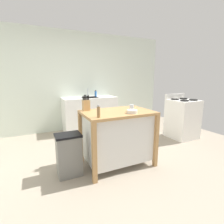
{
  "coord_description": "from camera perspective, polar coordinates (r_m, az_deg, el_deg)",
  "views": [
    {
      "loc": [
        -1.0,
        -2.36,
        1.42
      ],
      "look_at": [
        0.2,
        0.16,
        0.85
      ],
      "focal_mm": 26.96,
      "sensor_mm": 36.0,
      "label": 1
    }
  ],
  "objects": [
    {
      "name": "stove",
      "position": [
        4.34,
        22.7,
        -2.03
      ],
      "size": [
        0.6,
        0.6,
        1.03
      ],
      "color": "white",
      "rests_on": "ground"
    },
    {
      "name": "sink_faucet",
      "position": [
        4.63,
        -8.22,
        6.52
      ],
      "size": [
        0.02,
        0.02,
        0.22
      ],
      "color": "#B7BCC1",
      "rests_on": "sink_counter"
    },
    {
      "name": "kitchen_island",
      "position": [
        2.77,
        1.8,
        -7.79
      ],
      "size": [
        1.1,
        0.74,
        0.9
      ],
      "color": "#AD7F4C",
      "rests_on": "ground"
    },
    {
      "name": "trash_bin",
      "position": [
        2.61,
        -14.4,
        -13.85
      ],
      "size": [
        0.36,
        0.28,
        0.63
      ],
      "color": "slate",
      "rests_on": "ground"
    },
    {
      "name": "wall_back",
      "position": [
        4.72,
        -13.54,
        9.87
      ],
      "size": [
        5.48,
        0.1,
        2.6
      ],
      "primitive_type": "cube",
      "color": "silver",
      "rests_on": "ground"
    },
    {
      "name": "ground_plane",
      "position": [
        2.93,
        -2.39,
        -17.41
      ],
      "size": [
        6.48,
        6.48,
        0.0
      ],
      "primitive_type": "plane",
      "color": "gray",
      "rests_on": "ground"
    },
    {
      "name": "bowl_ceramic_wide",
      "position": [
        2.53,
        6.83,
        0.22
      ],
      "size": [
        0.16,
        0.16,
        0.05
      ],
      "color": "silver",
      "rests_on": "kitchen_island"
    },
    {
      "name": "drinking_cup",
      "position": [
        2.68,
        6.66,
        1.4
      ],
      "size": [
        0.07,
        0.07,
        0.1
      ],
      "color": "silver",
      "rests_on": "kitchen_island"
    },
    {
      "name": "knife_block",
      "position": [
        2.73,
        -8.79,
        2.43
      ],
      "size": [
        0.11,
        0.09,
        0.25
      ],
      "color": "tan",
      "rests_on": "kitchen_island"
    },
    {
      "name": "bottle_spray_cleaner",
      "position": [
        4.67,
        -5.56,
        6.22
      ],
      "size": [
        0.06,
        0.06,
        0.17
      ],
      "color": "blue",
      "rests_on": "sink_counter"
    },
    {
      "name": "sink_counter",
      "position": [
        4.58,
        -7.49,
        -0.61
      ],
      "size": [
        1.4,
        0.6,
        0.91
      ],
      "color": "silver",
      "rests_on": "ground"
    },
    {
      "name": "pepper_grinder",
      "position": [
        2.24,
        -4.59,
        0.19
      ],
      "size": [
        0.04,
        0.04,
        0.17
      ],
      "color": "olive",
      "rests_on": "kitchen_island"
    }
  ]
}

